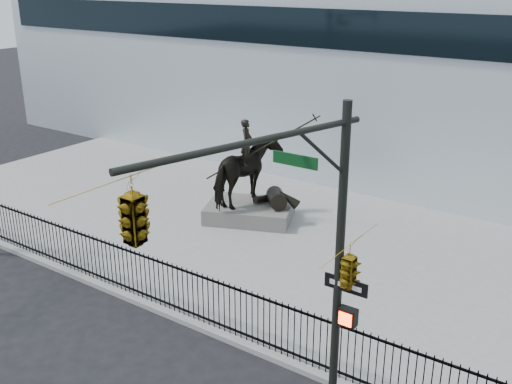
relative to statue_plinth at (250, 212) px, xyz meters
The scene contains 7 objects.
ground 8.02m from the statue_plinth, 84.60° to the right, with size 120.00×120.00×0.00m, color black.
plaza 1.29m from the statue_plinth, 52.21° to the right, with size 30.00×12.00×0.15m, color gray.
building 12.71m from the statue_plinth, 86.41° to the left, with size 44.00×14.00×9.00m, color white.
picket_fence 6.78m from the statue_plinth, 83.60° to the right, with size 22.10×0.10×1.50m.
statue_plinth is the anchor object (origin of this frame).
equestrian_statue 1.58m from the statue_plinth, 22.35° to the left, with size 3.86×3.20×3.52m.
traffic_signal_right 13.07m from the statue_plinth, 54.10° to the right, with size 2.17×6.86×7.00m.
Camera 1 is at (11.77, -9.54, 9.16)m, focal length 42.00 mm.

